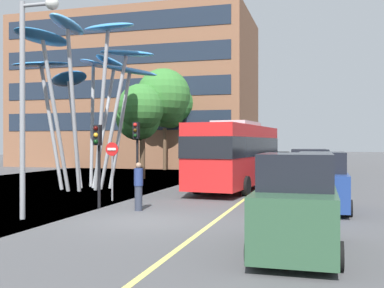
% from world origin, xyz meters
% --- Properties ---
extents(ground, '(120.00, 240.00, 0.10)m').
position_xyz_m(ground, '(-0.67, 0.00, -0.05)').
color(ground, '#4C4C4F').
extents(red_bus, '(3.55, 10.58, 3.72)m').
position_xyz_m(red_bus, '(1.12, 10.83, 2.03)').
color(red_bus, red).
rests_on(red_bus, ground).
extents(leaf_sculpture, '(7.83, 9.05, 9.11)m').
position_xyz_m(leaf_sculpture, '(-6.74, 8.85, 6.84)').
color(leaf_sculpture, '#9EA0A5').
rests_on(leaf_sculpture, ground).
extents(traffic_light_kerb_near, '(0.28, 0.42, 3.26)m').
position_xyz_m(traffic_light_kerb_near, '(-2.84, 2.22, 2.37)').
color(traffic_light_kerb_near, black).
rests_on(traffic_light_kerb_near, ground).
extents(traffic_light_kerb_far, '(0.28, 0.42, 3.57)m').
position_xyz_m(traffic_light_kerb_far, '(-3.04, 6.62, 2.59)').
color(traffic_light_kerb_far, black).
rests_on(traffic_light_kerb_far, ground).
extents(car_parked_near, '(1.96, 4.36, 2.32)m').
position_xyz_m(car_parked_near, '(5.00, -3.07, 1.08)').
color(car_parked_near, '#2D5138').
rests_on(car_parked_near, ground).
extents(car_parked_mid, '(2.00, 4.32, 2.22)m').
position_xyz_m(car_parked_mid, '(5.61, 4.04, 1.04)').
color(car_parked_mid, navy).
rests_on(car_parked_mid, ground).
extents(car_parked_far, '(2.08, 4.39, 2.23)m').
position_xyz_m(car_parked_far, '(4.97, 11.09, 1.06)').
color(car_parked_far, gray).
rests_on(car_parked_far, ground).
extents(car_side_street, '(1.91, 4.27, 2.03)m').
position_xyz_m(car_side_street, '(5.05, 17.97, 0.95)').
color(car_side_street, navy).
rests_on(car_side_street, ground).
extents(car_far_side, '(2.03, 4.60, 2.00)m').
position_xyz_m(car_far_side, '(5.42, 25.40, 0.94)').
color(car_far_side, '#2D5138').
rests_on(car_far_side, ground).
extents(street_lamp, '(1.45, 0.44, 7.37)m').
position_xyz_m(street_lamp, '(-3.78, -0.76, 4.70)').
color(street_lamp, gray).
rests_on(street_lamp, ground).
extents(tree_pavement_near, '(5.06, 5.33, 7.96)m').
position_xyz_m(tree_pavement_near, '(-6.06, 16.81, 5.35)').
color(tree_pavement_near, brown).
rests_on(tree_pavement_near, ground).
extents(tree_pavement_far, '(5.26, 5.67, 8.31)m').
position_xyz_m(tree_pavement_far, '(-8.44, 27.16, 6.04)').
color(tree_pavement_far, brown).
rests_on(tree_pavement_far, ground).
extents(pedestrian, '(0.34, 0.34, 1.82)m').
position_xyz_m(pedestrian, '(-1.08, 2.08, 0.92)').
color(pedestrian, '#2D3342').
rests_on(pedestrian, ground).
extents(no_entry_sign, '(0.60, 0.12, 2.58)m').
position_xyz_m(no_entry_sign, '(-3.34, 4.53, 1.72)').
color(no_entry_sign, gray).
rests_on(no_entry_sign, ground).
extents(backdrop_building, '(25.50, 13.34, 16.25)m').
position_xyz_m(backdrop_building, '(-14.36, 34.29, 8.13)').
color(backdrop_building, brown).
rests_on(backdrop_building, ground).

